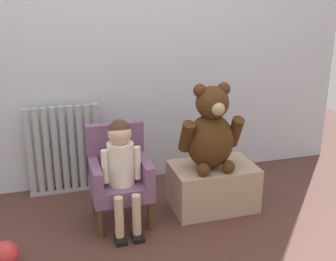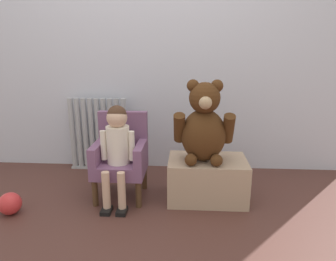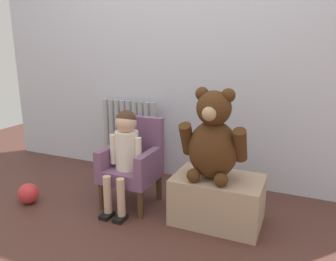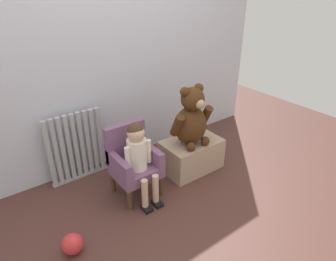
% 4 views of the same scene
% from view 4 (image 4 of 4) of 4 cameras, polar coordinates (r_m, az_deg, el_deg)
% --- Properties ---
extents(ground_plane, '(6.00, 6.00, 0.00)m').
position_cam_4_polar(ground_plane, '(2.63, 2.34, -15.83)').
color(ground_plane, '#4F2E27').
extents(back_wall, '(3.80, 0.05, 2.40)m').
position_cam_4_polar(back_wall, '(2.96, -11.77, 15.20)').
color(back_wall, silver).
rests_on(back_wall, ground_plane).
extents(radiator, '(0.56, 0.05, 0.69)m').
position_cam_4_polar(radiator, '(2.99, -17.12, -3.05)').
color(radiator, '#A8ABAE').
rests_on(radiator, ground_plane).
extents(child_armchair, '(0.39, 0.37, 0.65)m').
position_cam_4_polar(child_armchair, '(2.70, -6.69, -5.75)').
color(child_armchair, '#794F73').
rests_on(child_armchair, ground_plane).
extents(child_figure, '(0.25, 0.35, 0.73)m').
position_cam_4_polar(child_figure, '(2.54, -5.66, -3.97)').
color(child_figure, '#EFE4CF').
rests_on(child_figure, ground_plane).
extents(low_bench, '(0.59, 0.39, 0.32)m').
position_cam_4_polar(low_bench, '(3.10, 4.44, -4.59)').
color(low_bench, tan).
rests_on(low_bench, ground_plane).
extents(large_teddy_bear, '(0.44, 0.31, 0.60)m').
position_cam_4_polar(large_teddy_bear, '(2.86, 4.48, 2.17)').
color(large_teddy_bear, '#492A13').
rests_on(large_teddy_bear, low_bench).
extents(toy_ball, '(0.16, 0.16, 0.16)m').
position_cam_4_polar(toy_ball, '(2.41, -17.73, -19.88)').
color(toy_ball, red).
rests_on(toy_ball, ground_plane).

